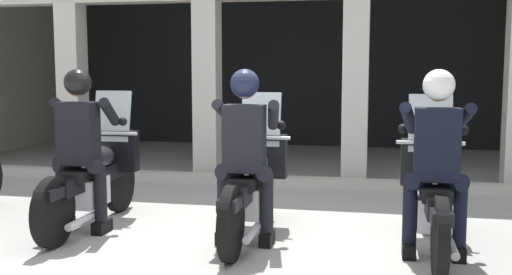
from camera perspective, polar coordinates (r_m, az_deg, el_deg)
name	(u,v)px	position (r m, az deg, el deg)	size (l,w,h in m)	color
ground_plane	(294,181)	(8.62, 3.54, -4.09)	(80.00, 80.00, 0.00)	#999993
station_building	(300,43)	(10.86, 4.18, 8.79)	(11.75, 4.46, 3.13)	black
kerb_strip	(273,181)	(8.30, 1.61, -4.07)	(11.25, 0.24, 0.12)	#B7B5AD
motorcycle_left	(95,176)	(6.40, -14.81, -3.51)	(0.62, 2.04, 1.35)	black
police_officer_left	(80,136)	(6.09, -16.13, 0.11)	(0.63, 0.61, 1.58)	black
motorcycle_center	(252,184)	(5.79, -0.38, -4.33)	(0.62, 2.04, 1.35)	black
police_officer_center	(245,141)	(5.45, -1.01, -0.37)	(0.63, 0.61, 1.58)	black
motorcycle_right	(432,193)	(5.59, 16.17, -5.00)	(0.62, 2.04, 1.35)	black
police_officer_right	(437,148)	(5.24, 16.55, -0.92)	(0.63, 0.61, 1.58)	black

